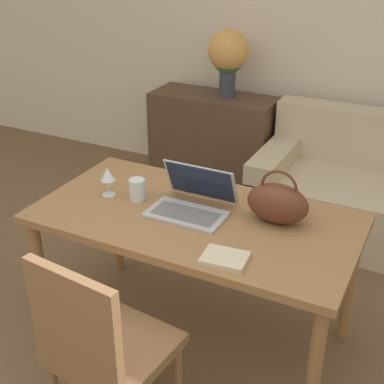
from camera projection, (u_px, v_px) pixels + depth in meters
The scene contains 10 objects.
wall_back at pixel (320, 21), 3.93m from camera, with size 10.00×0.06×2.70m.
dining_table at pixel (195, 230), 2.60m from camera, with size 1.55×0.81×0.74m.
chair at pixel (101, 346), 2.10m from camera, with size 0.48×0.48×0.93m.
sideboard at pixel (213, 142), 4.37m from camera, with size 1.00×0.40×0.78m.
laptop at pixel (193, 199), 2.59m from camera, with size 0.37×0.32×0.22m.
drinking_glass at pixel (137, 190), 2.68m from camera, with size 0.08×0.08×0.11m.
wine_glass at pixel (108, 176), 2.70m from camera, with size 0.08×0.08×0.15m.
handbag at pixel (278, 203), 2.47m from camera, with size 0.29×0.17×0.26m.
flower_vase at pixel (228, 55), 4.03m from camera, with size 0.31×0.31×0.51m.
book at pixel (225, 258), 2.21m from camera, with size 0.20×0.16×0.02m.
Camera 1 is at (1.00, -1.38, 1.99)m, focal length 50.00 mm.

